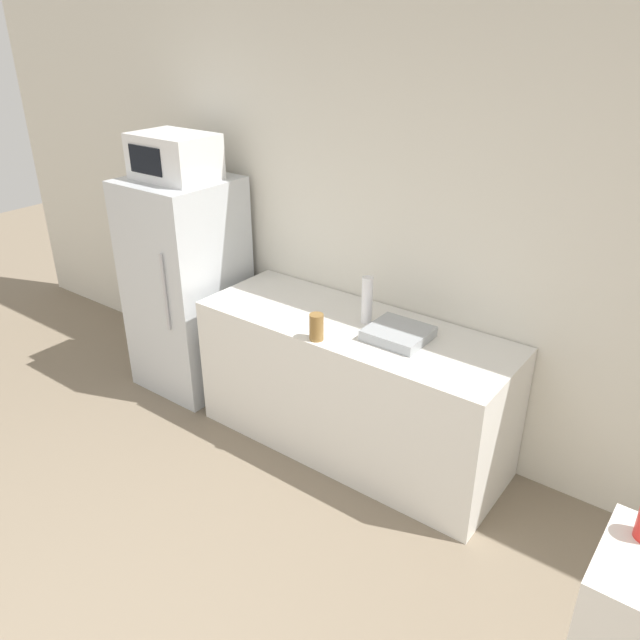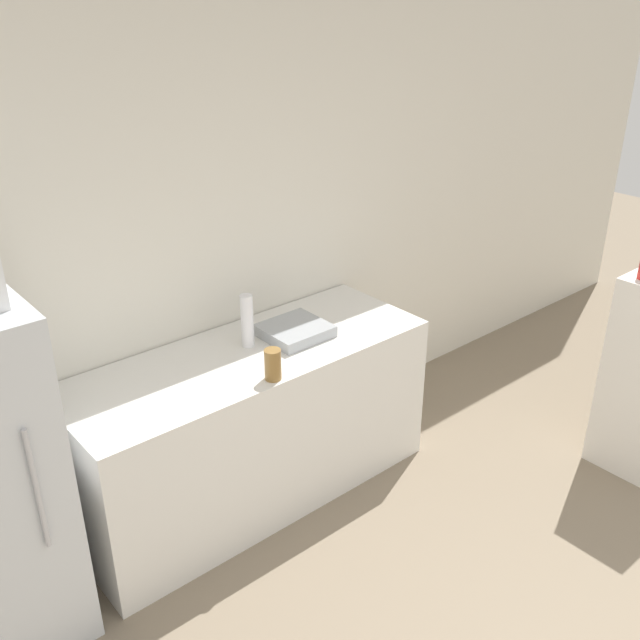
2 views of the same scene
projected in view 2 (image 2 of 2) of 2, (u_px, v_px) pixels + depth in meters
name	position (u px, v px, depth m)	size (l,w,h in m)	color
wall_back	(229.00, 243.00, 3.75)	(8.00, 0.06, 2.60)	silver
counter	(252.00, 425.00, 3.76)	(1.93, 0.69, 0.86)	silver
sink_basin	(295.00, 331.00, 3.73)	(0.33, 0.31, 0.06)	#9EA3A8
bottle_tall	(247.00, 321.00, 3.58)	(0.06, 0.06, 0.28)	silver
bottle_short	(273.00, 365.00, 3.31)	(0.08, 0.08, 0.15)	olive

